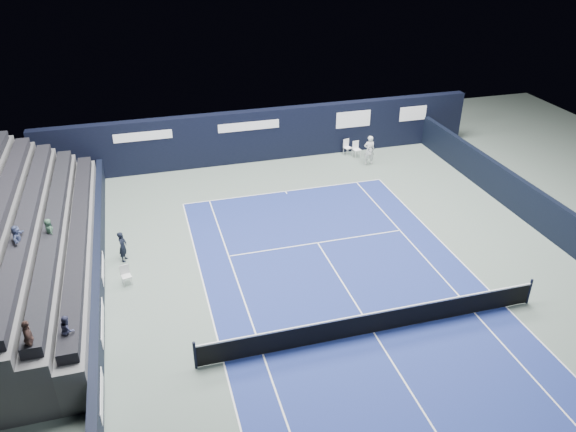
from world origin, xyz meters
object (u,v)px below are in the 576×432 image
Objects in this scene: line_judge_chair at (125,274)px; folding_chair_back_b at (356,148)px; tennis_player at (369,150)px; folding_chair_back_a at (347,146)px; tennis_net at (375,322)px.

folding_chair_back_b is at bearing 21.86° from line_judge_chair.
folding_chair_back_a is at bearing 110.89° from tennis_player.
tennis_player reaches higher than folding_chair_back_b.
tennis_player is at bearing -87.40° from folding_chair_back_b.
tennis_player reaches higher than tennis_net.
tennis_net is 7.24× the size of tennis_player.
folding_chair_back_a is 0.54× the size of tennis_player.
tennis_net reaches higher than line_judge_chair.
tennis_net is 15.19m from tennis_player.
line_judge_chair is 0.47× the size of tennis_player.
tennis_player is at bearing -86.06° from folding_chair_back_a.
folding_chair_back_a is 1.14× the size of line_judge_chair.
tennis_net is (-5.05, -15.86, -0.03)m from folding_chair_back_a.
line_judge_chair is at bearing -152.60° from folding_chair_back_b.
tennis_net is at bearing -46.63° from line_judge_chair.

